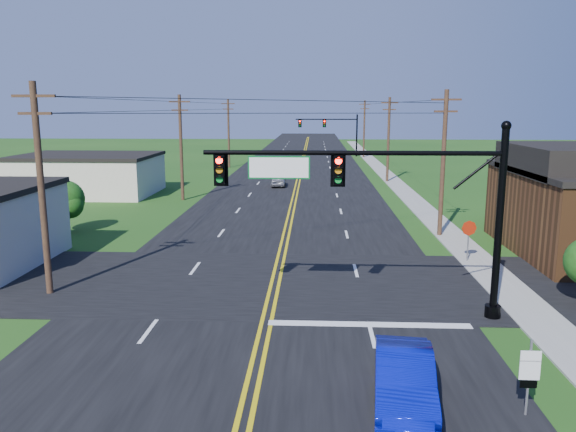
{
  "coord_description": "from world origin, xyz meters",
  "views": [
    {
      "loc": [
        1.91,
        -12.74,
        7.95
      ],
      "look_at": [
        0.85,
        10.0,
        3.53
      ],
      "focal_mm": 35.0,
      "sensor_mm": 36.0,
      "label": 1
    }
  ],
  "objects_px": {
    "signal_mast_main": "(379,195)",
    "blue_car": "(404,380)",
    "signal_mast_far": "(330,128)",
    "route_sign": "(529,372)",
    "stop_sign": "(469,232)"
  },
  "relations": [
    {
      "from": "signal_mast_main",
      "to": "blue_car",
      "type": "height_order",
      "value": "signal_mast_main"
    },
    {
      "from": "signal_mast_far",
      "to": "route_sign",
      "type": "height_order",
      "value": "signal_mast_far"
    },
    {
      "from": "signal_mast_far",
      "to": "blue_car",
      "type": "xyz_separation_m",
      "value": [
        -0.06,
        -78.64,
        -3.82
      ]
    },
    {
      "from": "signal_mast_main",
      "to": "stop_sign",
      "type": "bearing_deg",
      "value": 54.77
    },
    {
      "from": "route_sign",
      "to": "stop_sign",
      "type": "distance_m",
      "value": 15.15
    },
    {
      "from": "blue_car",
      "to": "route_sign",
      "type": "xyz_separation_m",
      "value": [
        3.12,
        -0.41,
        0.51
      ]
    },
    {
      "from": "signal_mast_main",
      "to": "signal_mast_far",
      "type": "height_order",
      "value": "same"
    },
    {
      "from": "signal_mast_far",
      "to": "route_sign",
      "type": "xyz_separation_m",
      "value": [
        3.06,
        -79.06,
        -3.31
      ]
    },
    {
      "from": "signal_mast_far",
      "to": "blue_car",
      "type": "height_order",
      "value": "signal_mast_far"
    },
    {
      "from": "signal_mast_main",
      "to": "stop_sign",
      "type": "distance_m",
      "value": 10.17
    },
    {
      "from": "stop_sign",
      "to": "signal_mast_main",
      "type": "bearing_deg",
      "value": -134.17
    },
    {
      "from": "signal_mast_far",
      "to": "blue_car",
      "type": "bearing_deg",
      "value": -90.04
    },
    {
      "from": "signal_mast_main",
      "to": "blue_car",
      "type": "relative_size",
      "value": 2.55
    },
    {
      "from": "route_sign",
      "to": "blue_car",
      "type": "bearing_deg",
      "value": 172.72
    },
    {
      "from": "blue_car",
      "to": "stop_sign",
      "type": "relative_size",
      "value": 1.99
    }
  ]
}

